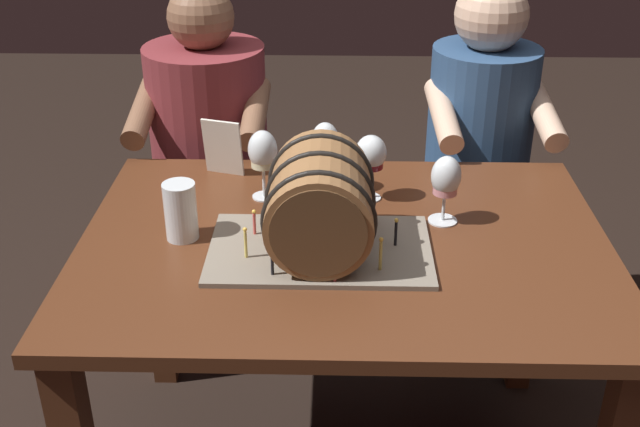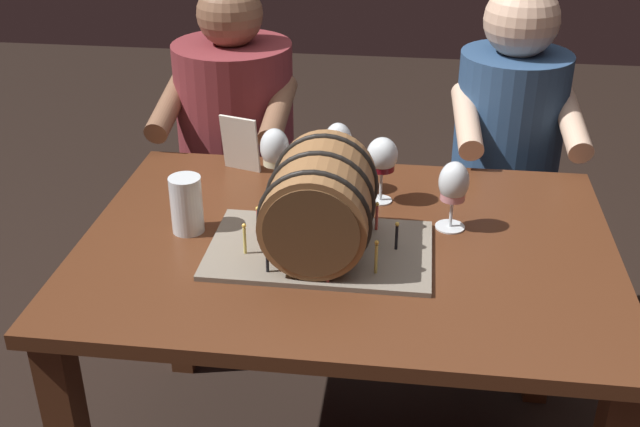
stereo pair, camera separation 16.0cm
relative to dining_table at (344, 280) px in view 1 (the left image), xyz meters
The scene contains 10 objects.
dining_table is the anchor object (origin of this frame).
barrel_cake 0.25m from the dining_table, 133.15° to the right, with size 0.51×0.32×0.25m.
wine_glass_white 0.39m from the dining_table, 133.95° to the left, with size 0.08×0.08×0.19m.
wine_glass_empty 0.36m from the dining_table, 100.99° to the left, with size 0.07×0.07×0.19m.
wine_glass_red 0.33m from the dining_table, 73.01° to the left, with size 0.08×0.08×0.18m.
wine_glass_rose 0.35m from the dining_table, 21.53° to the left, with size 0.07×0.07×0.17m.
beer_pint 0.42m from the dining_table, behind, with size 0.08×0.08×0.14m.
menu_card 0.52m from the dining_table, 133.04° to the left, with size 0.11×0.01×0.16m, color silver.
person_seated_left 0.84m from the dining_table, 121.10° to the left, with size 0.41×0.48×1.19m.
person_seated_right 0.84m from the dining_table, 58.88° to the left, with size 0.39×0.48×1.21m.
Camera 1 is at (-0.02, -1.61, 1.67)m, focal length 44.04 mm.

